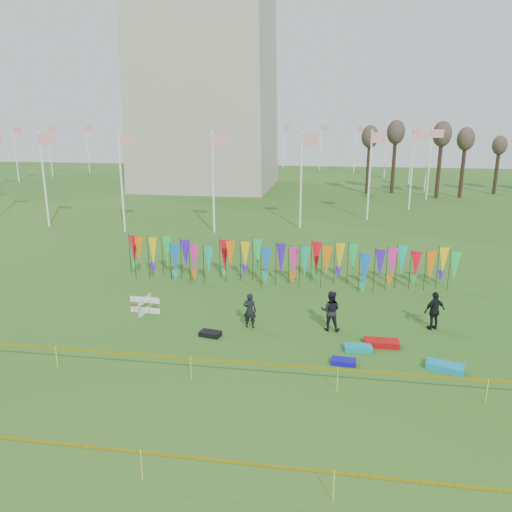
# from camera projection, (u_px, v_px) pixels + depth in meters

# --- Properties ---
(ground) EXTENTS (160.00, 160.00, 0.00)m
(ground) POSITION_uv_depth(u_px,v_px,m) (257.00, 355.00, 19.53)
(ground) COLOR #225317
(ground) RESTS_ON ground
(flagpole_ring) EXTENTS (57.40, 56.16, 8.00)m
(flagpole_ring) POSITION_uv_depth(u_px,v_px,m) (208.00, 156.00, 66.24)
(flagpole_ring) COLOR white
(flagpole_ring) RESTS_ON ground
(banner_row) EXTENTS (18.64, 0.64, 2.33)m
(banner_row) POSITION_uv_depth(u_px,v_px,m) (286.00, 259.00, 27.43)
(banner_row) COLOR black
(banner_row) RESTS_ON ground
(caution_tape_near) EXTENTS (26.00, 0.02, 0.90)m
(caution_tape_near) POSITION_uv_depth(u_px,v_px,m) (240.00, 363.00, 17.26)
(caution_tape_near) COLOR yellow
(caution_tape_near) RESTS_ON ground
(caution_tape_far) EXTENTS (26.00, 0.02, 0.90)m
(caution_tape_far) POSITION_uv_depth(u_px,v_px,m) (202.00, 460.00, 12.36)
(caution_tape_far) COLOR yellow
(caution_tape_far) RESTS_ON ground
(box_kite) EXTENTS (0.75, 0.75, 0.83)m
(box_kite) POSITION_uv_depth(u_px,v_px,m) (145.00, 305.00, 23.61)
(box_kite) COLOR red
(box_kite) RESTS_ON ground
(person_left) EXTENTS (0.60, 0.45, 1.60)m
(person_left) POSITION_uv_depth(u_px,v_px,m) (250.00, 310.00, 21.91)
(person_left) COLOR black
(person_left) RESTS_ON ground
(person_mid) EXTENTS (0.91, 0.60, 1.79)m
(person_mid) POSITION_uv_depth(u_px,v_px,m) (331.00, 311.00, 21.63)
(person_mid) COLOR black
(person_mid) RESTS_ON ground
(person_right) EXTENTS (1.16, 0.97, 1.73)m
(person_right) POSITION_uv_depth(u_px,v_px,m) (435.00, 311.00, 21.70)
(person_right) COLOR black
(person_right) RESTS_ON ground
(kite_bag_turquoise) EXTENTS (1.16, 0.69, 0.22)m
(kite_bag_turquoise) POSITION_uv_depth(u_px,v_px,m) (358.00, 348.00, 19.89)
(kite_bag_turquoise) COLOR #0B9CA9
(kite_bag_turquoise) RESTS_ON ground
(kite_bag_blue) EXTENTS (0.96, 0.55, 0.19)m
(kite_bag_blue) POSITION_uv_depth(u_px,v_px,m) (343.00, 362.00, 18.80)
(kite_bag_blue) COLOR #140BB2
(kite_bag_blue) RESTS_ON ground
(kite_bag_red) EXTENTS (1.39, 0.65, 0.25)m
(kite_bag_red) POSITION_uv_depth(u_px,v_px,m) (381.00, 343.00, 20.29)
(kite_bag_red) COLOR #BB0D0C
(kite_bag_red) RESTS_ON ground
(kite_bag_black) EXTENTS (0.97, 0.68, 0.20)m
(kite_bag_black) POSITION_uv_depth(u_px,v_px,m) (210.00, 334.00, 21.22)
(kite_bag_black) COLOR black
(kite_bag_black) RESTS_ON ground
(kite_bag_teal) EXTENTS (1.44, 1.01, 0.25)m
(kite_bag_teal) POSITION_uv_depth(u_px,v_px,m) (445.00, 367.00, 18.36)
(kite_bag_teal) COLOR #0D95C3
(kite_bag_teal) RESTS_ON ground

